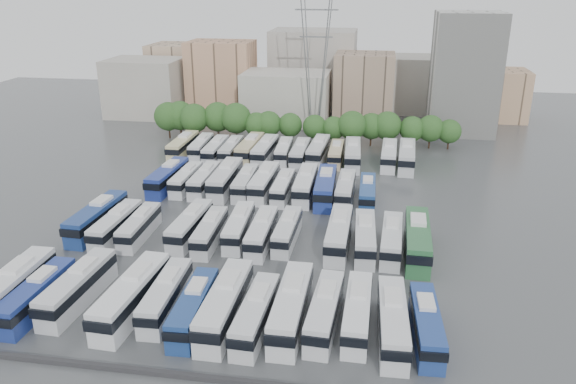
% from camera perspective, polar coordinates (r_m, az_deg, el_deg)
% --- Properties ---
extents(ground, '(220.00, 220.00, 0.00)m').
position_cam_1_polar(ground, '(79.62, -2.94, -3.31)').
color(ground, '#424447').
rests_on(ground, ground).
extents(parapet, '(56.00, 0.50, 0.50)m').
position_cam_1_polar(parapet, '(52.27, -10.86, -17.82)').
color(parapet, '#2D2D30').
rests_on(parapet, ground).
extents(tree_line, '(64.48, 7.83, 8.21)m').
position_cam_1_polar(tree_line, '(118.06, -0.32, 7.09)').
color(tree_line, black).
rests_on(tree_line, ground).
extents(city_buildings, '(102.00, 35.00, 20.00)m').
position_cam_1_polar(city_buildings, '(146.75, 0.04, 11.20)').
color(city_buildings, '#9E998E').
rests_on(city_buildings, ground).
extents(apartment_tower, '(14.00, 14.00, 26.00)m').
position_cam_1_polar(apartment_tower, '(131.69, 17.49, 11.40)').
color(apartment_tower, silver).
rests_on(apartment_tower, ground).
extents(electricity_pylon, '(9.00, 6.91, 33.83)m').
position_cam_1_polar(electricity_pylon, '(122.49, 2.86, 14.34)').
color(electricity_pylon, slate).
rests_on(electricity_pylon, ground).
extents(bus_r0_s0, '(3.22, 13.63, 4.26)m').
position_cam_1_polar(bus_r0_s0, '(66.46, -26.31, -8.83)').
color(bus_r0_s0, silver).
rests_on(bus_r0_s0, ground).
extents(bus_r0_s1, '(2.77, 11.82, 3.69)m').
position_cam_1_polar(bus_r0_s1, '(64.78, -24.17, -9.53)').
color(bus_r0_s1, navy).
rests_on(bus_r0_s1, ground).
extents(bus_r0_s2, '(3.19, 12.61, 3.93)m').
position_cam_1_polar(bus_r0_s2, '(64.53, -20.56, -8.98)').
color(bus_r0_s2, silver).
rests_on(bus_r0_s2, ground).
extents(bus_r0_s4, '(3.51, 13.54, 4.21)m').
position_cam_1_polar(bus_r0_s4, '(60.98, -15.59, -10.03)').
color(bus_r0_s4, silver).
rests_on(bus_r0_s4, ground).
extents(bus_r0_s5, '(2.95, 11.64, 3.63)m').
position_cam_1_polar(bus_r0_s5, '(60.65, -12.31, -10.20)').
color(bus_r0_s5, silver).
rests_on(bus_r0_s5, ground).
extents(bus_r0_s6, '(2.89, 11.59, 3.61)m').
position_cam_1_polar(bus_r0_s6, '(58.19, -9.56, -11.45)').
color(bus_r0_s6, navy).
rests_on(bus_r0_s6, ground).
extents(bus_r0_s7, '(2.98, 13.33, 4.18)m').
position_cam_1_polar(bus_r0_s7, '(57.76, -6.42, -11.20)').
color(bus_r0_s7, silver).
rests_on(bus_r0_s7, ground).
extents(bus_r0_s8, '(2.94, 11.69, 3.64)m').
position_cam_1_polar(bus_r0_s8, '(56.48, -3.28, -12.23)').
color(bus_r0_s8, silver).
rests_on(bus_r0_s8, ground).
extents(bus_r0_s9, '(2.91, 13.12, 4.11)m').
position_cam_1_polar(bus_r0_s9, '(57.03, 0.33, -11.55)').
color(bus_r0_s9, silver).
rests_on(bus_r0_s9, ground).
extents(bus_r0_s10, '(3.14, 11.81, 3.67)m').
position_cam_1_polar(bus_r0_s10, '(56.91, 3.75, -11.94)').
color(bus_r0_s10, silver).
rests_on(bus_r0_s10, ground).
extents(bus_r0_s11, '(2.67, 11.53, 3.61)m').
position_cam_1_polar(bus_r0_s11, '(57.10, 7.06, -11.99)').
color(bus_r0_s11, silver).
rests_on(bus_r0_s11, ground).
extents(bus_r0_s12, '(3.08, 12.30, 3.83)m').
position_cam_1_polar(bus_r0_s12, '(56.11, 10.59, -12.73)').
color(bus_r0_s12, silver).
rests_on(bus_r0_s12, ground).
extents(bus_r0_s13, '(2.95, 11.32, 3.52)m').
position_cam_1_polar(bus_r0_s13, '(56.58, 13.89, -12.89)').
color(bus_r0_s13, navy).
rests_on(bus_r0_s13, ground).
extents(bus_r1_s0, '(3.42, 13.14, 4.09)m').
position_cam_1_polar(bus_r1_s0, '(81.19, -18.82, -2.43)').
color(bus_r1_s0, navy).
rests_on(bus_r1_s0, ground).
extents(bus_r1_s1, '(2.80, 11.75, 3.67)m').
position_cam_1_polar(bus_r1_s1, '(78.54, -17.08, -3.19)').
color(bus_r1_s1, silver).
rests_on(bus_r1_s1, ground).
extents(bus_r1_s2, '(2.68, 10.96, 3.42)m').
position_cam_1_polar(bus_r1_s2, '(77.53, -14.88, -3.37)').
color(bus_r1_s2, silver).
rests_on(bus_r1_s2, ground).
extents(bus_r1_s4, '(3.04, 12.02, 3.74)m').
position_cam_1_polar(bus_r1_s4, '(76.04, -9.92, -3.31)').
color(bus_r1_s4, silver).
rests_on(bus_r1_s4, ground).
extents(bus_r1_s5, '(2.72, 11.11, 3.47)m').
position_cam_1_polar(bus_r1_s5, '(74.10, -7.94, -3.98)').
color(bus_r1_s5, silver).
rests_on(bus_r1_s5, ground).
extents(bus_r1_s6, '(3.02, 11.49, 3.57)m').
position_cam_1_polar(bus_r1_s6, '(74.93, -5.01, -3.51)').
color(bus_r1_s6, silver).
rests_on(bus_r1_s6, ground).
extents(bus_r1_s7, '(2.64, 11.59, 3.63)m').
position_cam_1_polar(bus_r1_s7, '(73.10, -2.69, -4.08)').
color(bus_r1_s7, silver).
rests_on(bus_r1_s7, ground).
extents(bus_r1_s8, '(2.57, 10.90, 3.41)m').
position_cam_1_polar(bus_r1_s8, '(73.68, -0.08, -3.94)').
color(bus_r1_s8, silver).
rests_on(bus_r1_s8, ground).
extents(bus_r1_s10, '(2.90, 12.67, 3.97)m').
position_cam_1_polar(bus_r1_s10, '(72.56, 5.19, -4.20)').
color(bus_r1_s10, silver).
rests_on(bus_r1_s10, ground).
extents(bus_r1_s11, '(3.06, 11.98, 3.73)m').
position_cam_1_polar(bus_r1_s11, '(72.19, 7.82, -4.56)').
color(bus_r1_s11, silver).
rests_on(bus_r1_s11, ground).
extents(bus_r1_s12, '(3.02, 11.75, 3.66)m').
position_cam_1_polar(bus_r1_s12, '(72.23, 10.48, -4.74)').
color(bus_r1_s12, silver).
rests_on(bus_r1_s12, ground).
extents(bus_r1_s13, '(3.33, 13.77, 4.30)m').
position_cam_1_polar(bus_r1_s13, '(72.17, 13.02, -4.69)').
color(bus_r1_s13, '#2B6439').
rests_on(bus_r1_s13, ground).
extents(bus_r2_s1, '(3.28, 12.88, 4.01)m').
position_cam_1_polar(bus_r2_s1, '(94.63, -12.11, 1.52)').
color(bus_r2_s1, navy).
rests_on(bus_r2_s1, ground).
extents(bus_r2_s2, '(2.55, 11.07, 3.46)m').
position_cam_1_polar(bus_r2_s2, '(93.84, -10.31, 1.32)').
color(bus_r2_s2, silver).
rests_on(bus_r2_s2, ground).
extents(bus_r2_s3, '(2.59, 11.65, 3.65)m').
position_cam_1_polar(bus_r2_s3, '(92.78, -8.48, 1.26)').
color(bus_r2_s3, silver).
rests_on(bus_r2_s3, ground).
extents(bus_r2_s4, '(3.06, 13.43, 4.20)m').
position_cam_1_polar(bus_r2_s4, '(92.01, -6.39, 1.37)').
color(bus_r2_s4, silver).
rests_on(bus_r2_s4, ground).
extents(bus_r2_s5, '(2.75, 11.41, 3.56)m').
position_cam_1_polar(bus_r2_s5, '(90.89, -4.36, 0.98)').
color(bus_r2_s5, silver).
rests_on(bus_r2_s5, ground).
extents(bus_r2_s6, '(3.01, 12.61, 3.94)m').
position_cam_1_polar(bus_r2_s6, '(90.37, -2.44, 1.03)').
color(bus_r2_s6, silver).
rests_on(bus_r2_s6, ground).
extents(bus_r2_s7, '(2.42, 10.94, 3.43)m').
position_cam_1_polar(bus_r2_s7, '(88.81, -0.52, 0.52)').
color(bus_r2_s7, silver).
rests_on(bus_r2_s7, ground).
extents(bus_r2_s8, '(2.89, 12.72, 3.98)m').
position_cam_1_polar(bus_r2_s8, '(89.22, 1.78, 0.79)').
color(bus_r2_s8, silver).
rests_on(bus_r2_s8, ground).
extents(bus_r2_s9, '(3.28, 13.33, 4.16)m').
position_cam_1_polar(bus_r2_s9, '(88.16, 3.83, 0.56)').
color(bus_r2_s9, navy).
rests_on(bus_r2_s9, ground).
extents(bus_r2_s10, '(2.70, 11.65, 3.64)m').
position_cam_1_polar(bus_r2_s10, '(88.13, 5.85, 0.31)').
color(bus_r2_s10, silver).
rests_on(bus_r2_s10, ground).
extents(bus_r2_s11, '(2.56, 11.15, 3.49)m').
position_cam_1_polar(bus_r2_s11, '(87.45, 8.07, -0.01)').
color(bus_r2_s11, navy).
rests_on(bus_r2_s11, ground).
extents(bus_r3_s0, '(2.77, 12.53, 3.93)m').
position_cam_1_polar(bus_r3_s0, '(112.09, -10.61, 4.65)').
color(bus_r3_s0, beige).
rests_on(bus_r3_s0, ground).
extents(bus_r3_s1, '(2.91, 11.34, 3.53)m').
position_cam_1_polar(bus_r3_s1, '(111.59, -8.82, 4.59)').
color(bus_r3_s1, silver).
rests_on(bus_r3_s1, ground).
extents(bus_r3_s2, '(2.75, 11.81, 3.69)m').
position_cam_1_polar(bus_r3_s2, '(108.87, -7.36, 4.29)').
color(bus_r3_s2, silver).
rests_on(bus_r3_s2, ground).
extents(bus_r3_s3, '(2.71, 11.59, 3.62)m').
position_cam_1_polar(bus_r3_s3, '(108.50, -5.79, 4.28)').
color(bus_r3_s3, silver).
rests_on(bus_r3_s3, ground).
extents(bus_r3_s4, '(3.22, 13.20, 4.12)m').
position_cam_1_polar(bus_r3_s4, '(108.25, -3.88, 4.44)').
color(bus_r3_s4, '#CCBC8C').
rests_on(bus_r3_s4, ground).
extents(bus_r3_s5, '(3.15, 12.80, 3.99)m').
position_cam_1_polar(bus_r3_s5, '(107.15, -2.35, 4.26)').
color(bus_r3_s5, silver).
rests_on(bus_r3_s5, ground).
extents(bus_r3_s6, '(2.98, 11.30, 3.51)m').
position_cam_1_polar(bus_r3_s6, '(107.43, -0.44, 4.19)').
color(bus_r3_s6, white).
rests_on(bus_r3_s6, ground).
extents(bus_r3_s7, '(2.67, 12.07, 3.79)m').
position_cam_1_polar(bus_r3_s7, '(105.68, 1.23, 3.98)').
color(bus_r3_s7, silver).
rests_on(bus_r3_s7, ground).
extents(bus_r3_s8, '(3.43, 13.08, 4.07)m').
position_cam_1_polar(bus_r3_s8, '(106.86, 3.09, 4.22)').
color(bus_r3_s8, silver).
rests_on(bus_r3_s8, ground).
extents(bus_r3_s9, '(2.54, 11.14, 3.49)m').
position_cam_1_polar(bus_r3_s9, '(106.28, 4.91, 3.92)').
color(bus_r3_s9, '#CEB98D').
rests_on(bus_r3_s9, ground).
extents(bus_r3_s10, '(3.43, 13.23, 4.12)m').
position_cam_1_polar(bus_r3_s10, '(105.26, 6.59, 3.86)').
color(bus_r3_s10, silver).
rests_on(bus_r3_s10, ground).
extents(bus_r3_s12, '(3.14, 12.56, 3.91)m').
position_cam_1_polar(bus_r3_s12, '(106.06, 10.22, 3.74)').
color(bus_r3_s12, silver).
rests_on(bus_r3_s12, ground).
extents(bus_r3_s13, '(3.54, 13.46, 4.18)m').
position_cam_1_polar(bus_r3_s13, '(105.54, 11.98, 3.61)').
color(bus_r3_s13, silver).
rests_on(bus_r3_s13, ground).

